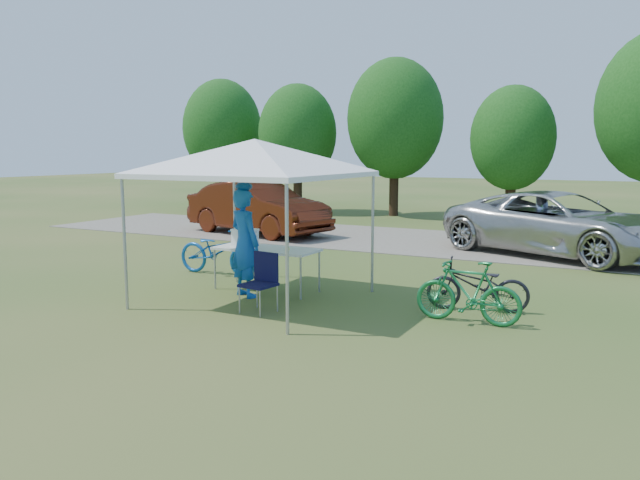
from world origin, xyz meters
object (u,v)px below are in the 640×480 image
at_px(folding_table, 266,250).
at_px(bike_blue, 218,251).
at_px(bike_green, 468,292).
at_px(sedan, 257,208).
at_px(cooler, 245,237).
at_px(cyclist, 245,243).
at_px(minivan, 559,224).
at_px(folding_chair, 262,277).
at_px(bike_dark, 478,285).

relative_size(folding_table, bike_blue, 1.02).
distance_m(bike_green, sedan, 10.76).
bearing_deg(sedan, cooler, -134.92).
distance_m(folding_table, cyclist, 0.60).
bearing_deg(cooler, folding_table, -0.00).
relative_size(folding_table, minivan, 0.35).
bearing_deg(folding_chair, cyclist, 145.78).
bearing_deg(cyclist, folding_table, -76.19).
bearing_deg(minivan, cyclist, 171.84).
relative_size(folding_table, cyclist, 1.01).
bearing_deg(minivan, sedan, 113.71).
bearing_deg(bike_green, sedan, -130.25).
distance_m(folding_table, bike_green, 3.85).
xyz_separation_m(folding_table, bike_dark, (3.77, 0.30, -0.33)).
bearing_deg(folding_table, cyclist, -98.63).
bearing_deg(bike_dark, minivan, 163.00).
xyz_separation_m(folding_table, folding_chair, (0.73, -1.28, -0.19)).
relative_size(folding_chair, sedan, 0.19).
xyz_separation_m(folding_chair, bike_green, (3.08, 0.81, -0.08)).
relative_size(folding_chair, cooler, 2.11).
bearing_deg(cyclist, folding_chair, 160.92).
height_order(folding_chair, bike_dark, folding_chair).
bearing_deg(cyclist, bike_dark, -145.07).
height_order(bike_green, minivan, minivan).
bearing_deg(cooler, bike_dark, 4.04).
bearing_deg(cyclist, sedan, -35.72).
bearing_deg(folding_table, minivan, 56.95).
bearing_deg(folding_chair, sedan, 131.07).
bearing_deg(sedan, folding_table, -132.03).
bearing_deg(folding_table, sedan, 124.52).
bearing_deg(minivan, bike_dark, -160.98).
height_order(cyclist, bike_dark, cyclist).
xyz_separation_m(folding_chair, cooler, (-1.20, 1.28, 0.40)).
bearing_deg(folding_table, bike_dark, 4.53).
xyz_separation_m(cyclist, minivan, (4.32, 7.06, -0.16)).
height_order(folding_chair, cooler, cooler).
bearing_deg(bike_green, bike_blue, -103.19).
bearing_deg(bike_blue, folding_chair, -131.59).
bearing_deg(bike_dark, sedan, -139.58).
xyz_separation_m(cyclist, bike_dark, (3.85, 0.85, -0.53)).
relative_size(cooler, cyclist, 0.23).
distance_m(folding_table, sedan, 7.81).
bearing_deg(folding_chair, bike_green, 22.04).
bearing_deg(cyclist, minivan, -99.00).
xyz_separation_m(bike_blue, bike_dark, (5.45, -0.49, -0.07)).
bearing_deg(bike_green, folding_table, -97.28).
bearing_deg(folding_table, bike_green, -7.00).
relative_size(bike_green, minivan, 0.28).
xyz_separation_m(cooler, minivan, (4.69, 6.50, -0.16)).
bearing_deg(folding_chair, bike_blue, 146.71).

